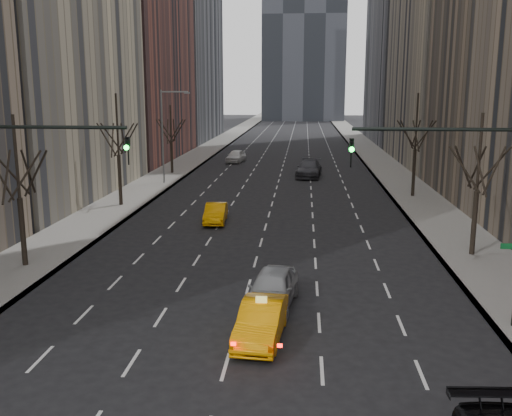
# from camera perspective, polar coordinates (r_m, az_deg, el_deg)

# --- Properties ---
(sidewalk_left) EXTENTS (4.50, 320.00, 0.15)m
(sidewalk_left) POSITION_cam_1_polar(r_m,az_deg,el_deg) (81.50, -5.68, 5.32)
(sidewalk_left) COLOR slate
(sidewalk_left) RESTS_ON ground
(sidewalk_right) EXTENTS (4.50, 320.00, 0.15)m
(sidewalk_right) POSITION_cam_1_polar(r_m,az_deg,el_deg) (80.74, 11.75, 5.07)
(sidewalk_right) COLOR slate
(sidewalk_right) RESTS_ON ground
(tree_lw_b) EXTENTS (3.36, 3.50, 7.82)m
(tree_lw_b) POSITION_cam_1_polar(r_m,az_deg,el_deg) (31.69, -22.55, 0.93)
(tree_lw_b) COLOR black
(tree_lw_b) RESTS_ON ground
(tree_lw_c) EXTENTS (3.36, 3.50, 8.74)m
(tree_lw_c) POSITION_cam_1_polar(r_m,az_deg,el_deg) (46.27, -13.57, 5.06)
(tree_lw_c) COLOR black
(tree_lw_c) RESTS_ON ground
(tree_lw_d) EXTENTS (3.36, 3.50, 7.36)m
(tree_lw_d) POSITION_cam_1_polar(r_m,az_deg,el_deg) (63.56, -8.47, 6.58)
(tree_lw_d) COLOR black
(tree_lw_d) RESTS_ON ground
(tree_rw_b) EXTENTS (3.36, 3.50, 7.82)m
(tree_rw_b) POSITION_cam_1_polar(r_m,az_deg,el_deg) (33.47, 21.20, 1.57)
(tree_rw_b) COLOR black
(tree_rw_b) RESTS_ON ground
(tree_rw_c) EXTENTS (3.36, 3.50, 8.74)m
(tree_rw_c) POSITION_cam_1_polar(r_m,az_deg,el_deg) (50.79, 15.62, 5.53)
(tree_rw_c) COLOR black
(tree_rw_c) RESTS_ON ground
(traffic_mast_left) EXTENTS (6.69, 0.39, 8.00)m
(traffic_mast_left) POSITION_cam_1_polar(r_m,az_deg,el_deg) (24.83, -23.20, 2.24)
(traffic_mast_left) COLOR black
(traffic_mast_left) RESTS_ON ground
(traffic_mast_right) EXTENTS (6.69, 0.39, 8.00)m
(traffic_mast_right) POSITION_cam_1_polar(r_m,az_deg,el_deg) (22.91, 21.46, 1.64)
(traffic_mast_right) COLOR black
(traffic_mast_right) RESTS_ON ground
(streetlight_far) EXTENTS (2.83, 0.22, 9.00)m
(streetlight_far) POSITION_cam_1_polar(r_m,az_deg,el_deg) (56.35, -9.00, 8.01)
(streetlight_far) COLOR slate
(streetlight_far) RESTS_ON ground
(taxi_sedan) EXTENTS (1.93, 4.52, 1.45)m
(taxi_sedan) POSITION_cam_1_polar(r_m,az_deg,el_deg) (21.69, 0.54, -11.21)
(taxi_sedan) COLOR #FA9B05
(taxi_sedan) RESTS_ON ground
(silver_sedan_ahead) EXTENTS (2.45, 4.89, 1.60)m
(silver_sedan_ahead) POSITION_cam_1_polar(r_m,az_deg,el_deg) (24.78, 1.62, -8.03)
(silver_sedan_ahead) COLOR #94969B
(silver_sedan_ahead) RESTS_ON ground
(far_taxi) EXTENTS (1.65, 4.15, 1.34)m
(far_taxi) POSITION_cam_1_polar(r_m,az_deg,el_deg) (40.09, -4.05, -0.51)
(far_taxi) COLOR #F09805
(far_taxi) RESTS_ON ground
(far_suv_grey) EXTENTS (3.04, 6.27, 1.76)m
(far_suv_grey) POSITION_cam_1_polar(r_m,az_deg,el_deg) (61.23, 5.33, 3.94)
(far_suv_grey) COLOR #333339
(far_suv_grey) RESTS_ON ground
(far_car_white) EXTENTS (2.47, 4.88, 1.59)m
(far_car_white) POSITION_cam_1_polar(r_m,az_deg,el_deg) (73.23, -2.03, 5.20)
(far_car_white) COLOR white
(far_car_white) RESTS_ON ground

